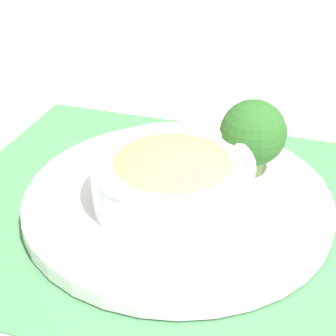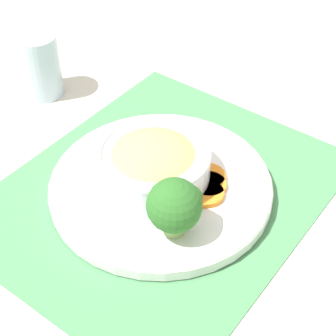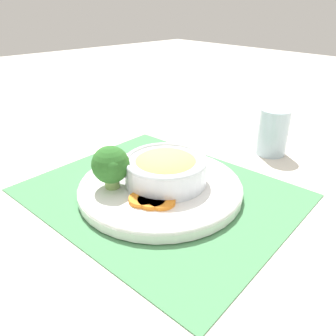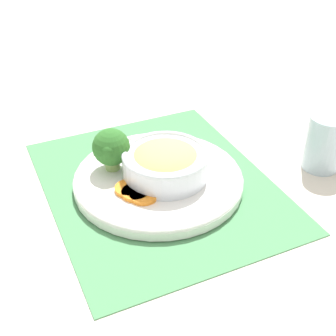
{
  "view_description": "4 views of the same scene",
  "coord_description": "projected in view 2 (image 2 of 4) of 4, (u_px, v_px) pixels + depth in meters",
  "views": [
    {
      "loc": [
        0.18,
        -0.44,
        0.33
      ],
      "look_at": [
        -0.02,
        0.01,
        0.04
      ],
      "focal_mm": 60.0,
      "sensor_mm": 36.0,
      "label": 1
    },
    {
      "loc": [
        0.41,
        0.39,
        0.56
      ],
      "look_at": [
        -0.01,
        0.0,
        0.04
      ],
      "focal_mm": 60.0,
      "sensor_mm": 36.0,
      "label": 2
    },
    {
      "loc": [
        -0.41,
        0.36,
        0.33
      ],
      "look_at": [
        -0.0,
        -0.02,
        0.05
      ],
      "focal_mm": 35.0,
      "sensor_mm": 36.0,
      "label": 3
    },
    {
      "loc": [
        -0.67,
        0.21,
        0.52
      ],
      "look_at": [
        -0.01,
        -0.01,
        0.05
      ],
      "focal_mm": 50.0,
      "sensor_mm": 36.0,
      "label": 4
    }
  ],
  "objects": [
    {
      "name": "ground_plane",
      "position": [
        161.0,
        193.0,
        0.79
      ],
      "size": [
        4.0,
        4.0,
        0.0
      ],
      "primitive_type": "plane",
      "color": "beige"
    },
    {
      "name": "placemat",
      "position": [
        161.0,
        192.0,
        0.79
      ],
      "size": [
        0.52,
        0.45,
        0.0
      ],
      "color": "#4C8C59",
      "rests_on": "ground_plane"
    },
    {
      "name": "plate",
      "position": [
        161.0,
        185.0,
        0.78
      ],
      "size": [
        0.31,
        0.31,
        0.02
      ],
      "color": "white",
      "rests_on": "placemat"
    },
    {
      "name": "bowl",
      "position": [
        153.0,
        162.0,
        0.77
      ],
      "size": [
        0.16,
        0.16,
        0.06
      ],
      "color": "silver",
      "rests_on": "plate"
    },
    {
      "name": "broccoli_floret",
      "position": [
        175.0,
        206.0,
        0.68
      ],
      "size": [
        0.07,
        0.07,
        0.08
      ],
      "color": "#84AD5B",
      "rests_on": "plate"
    },
    {
      "name": "carrot_slice_near",
      "position": [
        206.0,
        194.0,
        0.76
      ],
      "size": [
        0.05,
        0.05,
        0.01
      ],
      "color": "orange",
      "rests_on": "plate"
    },
    {
      "name": "carrot_slice_middle",
      "position": [
        209.0,
        185.0,
        0.77
      ],
      "size": [
        0.05,
        0.05,
        0.01
      ],
      "color": "orange",
      "rests_on": "plate"
    },
    {
      "name": "carrot_slice_far",
      "position": [
        208.0,
        177.0,
        0.78
      ],
      "size": [
        0.05,
        0.05,
        0.01
      ],
      "color": "orange",
      "rests_on": "plate"
    },
    {
      "name": "water_glass",
      "position": [
        40.0,
        68.0,
        0.94
      ],
      "size": [
        0.07,
        0.07,
        0.11
      ],
      "color": "silver",
      "rests_on": "ground_plane"
    }
  ]
}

